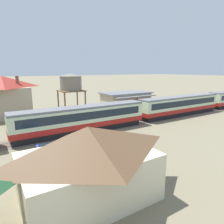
# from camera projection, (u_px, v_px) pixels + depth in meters

# --- Properties ---
(ground_plane) EXTENTS (600.00, 600.00, 0.00)m
(ground_plane) POSITION_uv_depth(u_px,v_px,m) (189.00, 113.00, 45.10)
(ground_plane) COLOR #7A7056
(passenger_train) EXTENTS (88.54, 3.00, 4.10)m
(passenger_train) POSITION_uv_depth(u_px,v_px,m) (141.00, 110.00, 36.63)
(passenger_train) COLOR #AD1E19
(passenger_train) RESTS_ON ground_plane
(railway_track) EXTENTS (148.42, 3.60, 0.04)m
(railway_track) POSITION_uv_depth(u_px,v_px,m) (134.00, 123.00, 36.38)
(railway_track) COLOR #665B51
(railway_track) RESTS_ON ground_plane
(station_building) EXTENTS (11.34, 7.49, 4.53)m
(station_building) POSITION_uv_depth(u_px,v_px,m) (126.00, 102.00, 45.80)
(station_building) COLOR beige
(station_building) RESTS_ON ground_plane
(station_house_red_roof) EXTENTS (10.09, 9.75, 8.34)m
(station_house_red_roof) POSITION_uv_depth(u_px,v_px,m) (3.00, 96.00, 40.32)
(station_house_red_roof) COLOR #BCB293
(station_house_red_roof) RESTS_ON ground_plane
(water_tower) EXTENTS (4.62, 4.62, 8.81)m
(water_tower) POSITION_uv_depth(u_px,v_px,m) (71.00, 83.00, 38.86)
(water_tower) COLOR brown
(water_tower) RESTS_ON ground_plane
(cottage_brown_roof) EXTENTS (10.20, 6.77, 5.61)m
(cottage_brown_roof) POSITION_uv_depth(u_px,v_px,m) (88.00, 162.00, 14.58)
(cottage_brown_roof) COLOR beige
(cottage_brown_roof) RESTS_ON ground_plane
(parked_car_blue) EXTENTS (2.36, 4.62, 1.33)m
(parked_car_blue) POSITION_uv_depth(u_px,v_px,m) (47.00, 152.00, 22.03)
(parked_car_blue) COLOR #284CA8
(parked_car_blue) RESTS_ON ground_plane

